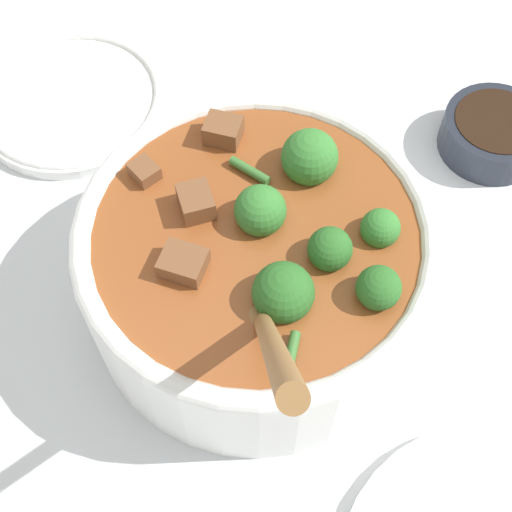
# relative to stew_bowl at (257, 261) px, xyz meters

# --- Properties ---
(ground_plane) EXTENTS (4.00, 4.00, 0.00)m
(ground_plane) POSITION_rel_stew_bowl_xyz_m (-0.00, -0.00, -0.06)
(ground_plane) COLOR silver
(stew_bowl) EXTENTS (0.28, 0.27, 0.30)m
(stew_bowl) POSITION_rel_stew_bowl_xyz_m (0.00, 0.00, 0.00)
(stew_bowl) COLOR white
(stew_bowl) RESTS_ON ground_plane
(condiment_bowl) EXTENTS (0.10, 0.10, 0.04)m
(condiment_bowl) POSITION_rel_stew_bowl_xyz_m (0.04, 0.27, -0.04)
(condiment_bowl) COLOR #232833
(condiment_bowl) RESTS_ON ground_plane
(empty_plate) EXTENTS (0.18, 0.18, 0.02)m
(empty_plate) POSITION_rel_stew_bowl_xyz_m (-0.28, 0.03, -0.05)
(empty_plate) COLOR white
(empty_plate) RESTS_ON ground_plane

